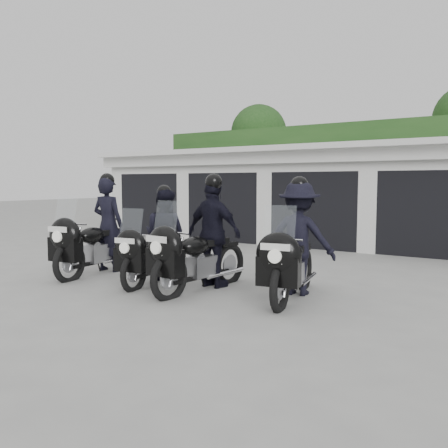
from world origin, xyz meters
The scene contains 7 objects.
ground centered at (0.00, 0.00, 0.00)m, with size 80.00×80.00×0.00m, color gray.
garage_block centered at (0.00, 8.06, 1.42)m, with size 16.40×6.80×2.96m.
background_vegetation centered at (0.37, 12.92, 2.77)m, with size 20.00×3.90×5.80m.
police_bike_a centered at (-2.30, -0.46, 0.86)m, with size 0.94×2.47×2.16m.
police_bike_b centered at (-0.71, -0.36, 0.80)m, with size 0.97×2.18×1.91m.
police_bike_c centered at (0.42, -0.39, 0.90)m, with size 1.21×2.43×2.12m.
police_bike_d centered at (1.98, -0.05, 0.88)m, with size 1.33×2.35×2.06m.
Camera 1 is at (5.23, -7.20, 1.90)m, focal length 38.00 mm.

